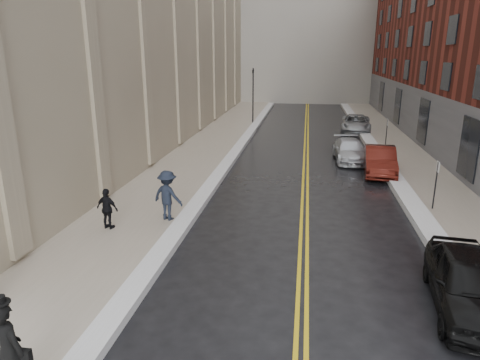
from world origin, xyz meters
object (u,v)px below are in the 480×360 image
(car_maroon, at_px, (380,161))
(pedestrian_b, at_px, (168,195))
(car_black, at_px, (470,283))
(pedestrian_c, at_px, (107,209))
(car_silver_far, at_px, (356,123))
(car_silver_near, at_px, (350,150))
(pedestrian_main, at_px, (9,351))

(car_maroon, xyz_separation_m, pedestrian_b, (-9.45, -8.76, 0.39))
(car_black, relative_size, pedestrian_c, 2.93)
(car_maroon, relative_size, car_silver_far, 0.89)
(pedestrian_b, bearing_deg, car_silver_near, -105.28)
(pedestrian_b, bearing_deg, pedestrian_main, 109.13)
(car_black, distance_m, car_silver_near, 16.36)
(car_silver_near, bearing_deg, car_black, -87.26)
(pedestrian_main, bearing_deg, car_silver_near, -93.48)
(car_silver_near, relative_size, pedestrian_c, 2.92)
(car_silver_near, bearing_deg, car_silver_far, 79.43)
(pedestrian_main, xyz_separation_m, pedestrian_c, (-1.89, 8.08, -0.25))
(car_maroon, xyz_separation_m, car_silver_far, (0.07, 13.51, -0.04))
(car_maroon, distance_m, pedestrian_main, 20.44)
(car_silver_far, distance_m, pedestrian_b, 24.23)
(car_maroon, height_order, car_silver_far, car_maroon)
(car_silver_near, relative_size, pedestrian_b, 2.29)
(car_silver_far, bearing_deg, pedestrian_c, -110.76)
(car_black, bearing_deg, pedestrian_main, -147.55)
(car_maroon, distance_m, car_silver_near, 3.19)
(car_black, height_order, pedestrian_b, pedestrian_b)
(car_silver_near, distance_m, pedestrian_c, 16.34)
(pedestrian_c, bearing_deg, pedestrian_b, -133.79)
(car_silver_near, bearing_deg, pedestrian_b, -127.62)
(car_maroon, distance_m, pedestrian_c, 15.17)
(car_silver_near, relative_size, pedestrian_main, 2.22)
(pedestrian_main, relative_size, pedestrian_c, 1.31)
(car_black, distance_m, pedestrian_main, 10.82)
(car_silver_far, bearing_deg, pedestrian_main, -101.64)
(car_black, bearing_deg, pedestrian_b, 161.10)
(pedestrian_b, bearing_deg, car_maroon, -117.67)
(car_silver_far, relative_size, pedestrian_main, 2.53)
(pedestrian_b, relative_size, pedestrian_c, 1.28)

